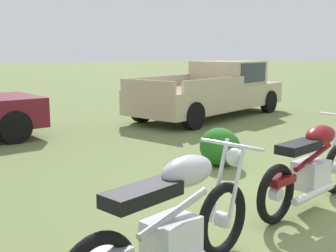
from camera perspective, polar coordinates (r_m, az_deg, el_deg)
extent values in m
plane|color=olive|center=(5.20, 21.38, -10.62)|extent=(120.00, 120.00, 0.00)
torus|color=black|center=(3.80, 7.34, -12.34)|extent=(0.66, 0.24, 0.66)
cylinder|color=silver|center=(3.80, 7.34, -12.34)|extent=(0.16, 0.13, 0.14)
cylinder|color=silver|center=(3.79, 6.85, -7.20)|extent=(0.27, 0.09, 0.72)
cylinder|color=silver|center=(3.69, 9.14, -7.72)|extent=(0.27, 0.09, 0.72)
cube|color=silver|center=(3.31, 0.48, -14.89)|extent=(0.46, 0.38, 0.32)
cylinder|color=#B7BABF|center=(3.25, 0.85, -11.52)|extent=(0.74, 0.23, 0.22)
ellipsoid|color=#B7BABF|center=(3.26, 2.62, -6.06)|extent=(0.56, 0.37, 0.24)
cube|color=black|center=(2.94, -3.46, -9.09)|extent=(0.64, 0.37, 0.10)
cylinder|color=silver|center=(3.69, 8.46, -2.49)|extent=(0.17, 0.63, 0.03)
sphere|color=silver|center=(3.77, 8.92, -4.13)|extent=(0.19, 0.19, 0.16)
torus|color=black|center=(4.58, 14.28, -8.82)|extent=(0.64, 0.19, 0.63)
cylinder|color=silver|center=(4.58, 14.28, -8.82)|extent=(0.15, 0.12, 0.14)
cylinder|color=silver|center=(5.78, 21.37, -1.89)|extent=(0.27, 0.08, 0.74)
cube|color=silver|center=(5.16, 18.58, -6.17)|extent=(0.44, 0.36, 0.32)
cylinder|color=maroon|center=(5.14, 18.86, -3.95)|extent=(0.76, 0.18, 0.22)
ellipsoid|color=maroon|center=(5.22, 19.77, -1.20)|extent=(0.55, 0.34, 0.24)
cube|color=black|center=(4.82, 17.15, -2.69)|extent=(0.63, 0.33, 0.10)
cube|color=maroon|center=(4.59, 14.75, -6.98)|extent=(0.38, 0.23, 0.08)
cylinder|color=silver|center=(4.95, 18.93, -8.59)|extent=(0.80, 0.20, 0.08)
cylinder|color=black|center=(8.75, -19.85, -0.14)|extent=(0.65, 0.26, 0.64)
cube|color=#BCAD8C|center=(11.60, 5.65, 3.92)|extent=(5.33, 2.98, 0.60)
cube|color=#BCAD8C|center=(12.29, 8.07, 7.11)|extent=(1.97, 1.97, 0.64)
cube|color=#2D3842|center=(12.29, 8.08, 7.21)|extent=(1.69, 1.93, 0.52)
cube|color=#BCAD8C|center=(11.31, -0.57, 6.05)|extent=(2.46, 0.72, 0.28)
cube|color=#BCAD8C|center=(10.31, 6.40, 5.61)|extent=(2.46, 0.72, 0.28)
cube|color=#BCAD8C|center=(9.63, -2.83, 5.35)|extent=(0.50, 1.62, 0.28)
cylinder|color=black|center=(13.58, 7.22, 3.80)|extent=(0.67, 0.38, 0.64)
cylinder|color=black|center=(12.77, 13.35, 3.22)|extent=(0.67, 0.38, 0.64)
cylinder|color=black|center=(10.74, -3.56, 2.23)|extent=(0.67, 0.38, 0.64)
cylinder|color=black|center=(9.69, 3.40, 1.38)|extent=(0.67, 0.38, 0.64)
ellipsoid|color=#23671E|center=(6.69, 6.94, -2.79)|extent=(0.60, 0.66, 0.60)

